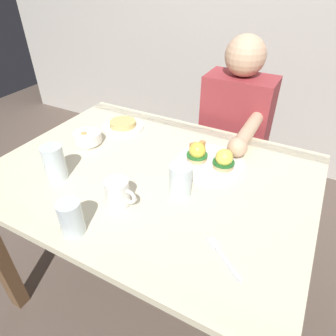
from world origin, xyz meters
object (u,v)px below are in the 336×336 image
(water_glass_near, at_px, (71,219))
(diner_person, at_px, (233,134))
(fruit_bowl, at_px, (88,138))
(coffee_mug, at_px, (118,192))
(water_glass_far, at_px, (55,164))
(eggs_benedict_plate, at_px, (210,159))
(fork, at_px, (222,255))
(water_glass_extra, at_px, (180,181))
(side_plate, at_px, (123,125))
(dining_table, at_px, (152,192))

(water_glass_near, height_order, diner_person, diner_person)
(fruit_bowl, xyz_separation_m, diner_person, (0.50, 0.55, -0.12))
(coffee_mug, height_order, water_glass_far, water_glass_far)
(eggs_benedict_plate, xyz_separation_m, fruit_bowl, (-0.53, -0.10, 0.00))
(fork, bearing_deg, water_glass_far, 175.44)
(eggs_benedict_plate, distance_m, water_glass_near, 0.57)
(coffee_mug, bearing_deg, water_glass_far, 177.21)
(fruit_bowl, bearing_deg, water_glass_far, -75.47)
(water_glass_extra, bearing_deg, water_glass_near, -122.97)
(side_plate, bearing_deg, dining_table, -38.92)
(eggs_benedict_plate, distance_m, fruit_bowl, 0.54)
(dining_table, xyz_separation_m, water_glass_far, (-0.29, -0.20, 0.17))
(water_glass_far, xyz_separation_m, diner_person, (0.43, 0.80, -0.15))
(fruit_bowl, relative_size, water_glass_extra, 1.06)
(coffee_mug, height_order, diner_person, diner_person)
(eggs_benedict_plate, xyz_separation_m, diner_person, (-0.04, 0.45, -0.12))
(fork, distance_m, water_glass_extra, 0.29)
(dining_table, xyz_separation_m, water_glass_extra, (0.16, -0.06, 0.16))
(side_plate, bearing_deg, diner_person, 38.33)
(dining_table, distance_m, water_glass_far, 0.39)
(water_glass_far, bearing_deg, water_glass_extra, 16.84)
(water_glass_far, bearing_deg, coffee_mug, -2.79)
(water_glass_far, bearing_deg, side_plate, 92.10)
(dining_table, relative_size, coffee_mug, 10.78)
(fruit_bowl, xyz_separation_m, coffee_mug, (0.35, -0.26, 0.02))
(water_glass_near, relative_size, water_glass_extra, 0.98)
(fork, xyz_separation_m, water_glass_near, (-0.42, -0.12, 0.05))
(water_glass_extra, relative_size, diner_person, 0.10)
(water_glass_near, distance_m, side_plate, 0.67)
(fork, xyz_separation_m, water_glass_far, (-0.66, 0.05, 0.06))
(eggs_benedict_plate, relative_size, coffee_mug, 2.43)
(water_glass_far, bearing_deg, fork, -4.56)
(eggs_benedict_plate, distance_m, water_glass_far, 0.58)
(fruit_bowl, bearing_deg, side_plate, 76.37)
(side_plate, bearing_deg, fruit_bowl, -103.63)
(dining_table, height_order, fork, fork)
(coffee_mug, relative_size, fork, 0.84)
(water_glass_near, bearing_deg, water_glass_far, 143.94)
(coffee_mug, xyz_separation_m, water_glass_near, (-0.05, -0.16, -0.00))
(water_glass_near, bearing_deg, fruit_bowl, 125.89)
(coffee_mug, xyz_separation_m, water_glass_extra, (0.15, 0.15, 0.00))
(diner_person, bearing_deg, water_glass_extra, -89.16)
(fork, bearing_deg, eggs_benedict_plate, 115.66)
(side_plate, distance_m, diner_person, 0.58)
(fruit_bowl, relative_size, coffee_mug, 1.08)
(water_glass_far, height_order, diner_person, diner_person)
(coffee_mug, distance_m, diner_person, 0.84)
(fruit_bowl, xyz_separation_m, water_glass_near, (0.31, -0.42, 0.02))
(water_glass_far, distance_m, side_plate, 0.44)
(dining_table, relative_size, water_glass_near, 10.84)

